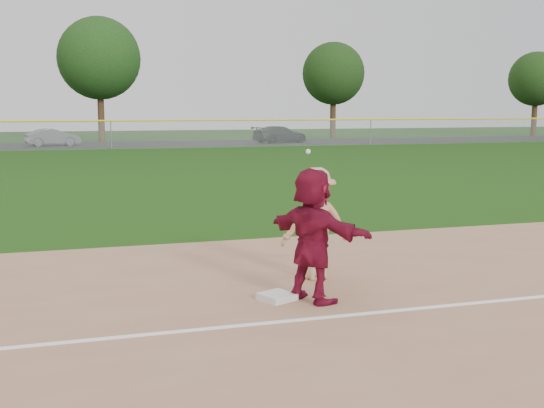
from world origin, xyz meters
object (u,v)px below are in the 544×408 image
object	(u,v)px
first_base	(277,297)
base_runner	(312,235)
car_right	(280,134)
car_mid	(53,137)

from	to	relation	value
first_base	base_runner	bearing A→B (deg)	-21.61
base_runner	car_right	size ratio (longest dim) A/B	0.42
first_base	car_mid	bearing A→B (deg)	94.63
car_mid	base_runner	bearing A→B (deg)	172.45
car_mid	car_right	xyz separation A→B (m)	(18.11, -0.52, 0.03)
first_base	base_runner	world-z (taller)	base_runner
first_base	car_right	distance (m)	47.10
base_runner	car_right	world-z (taller)	base_runner
first_base	car_right	world-z (taller)	car_right
car_mid	first_base	bearing A→B (deg)	171.86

